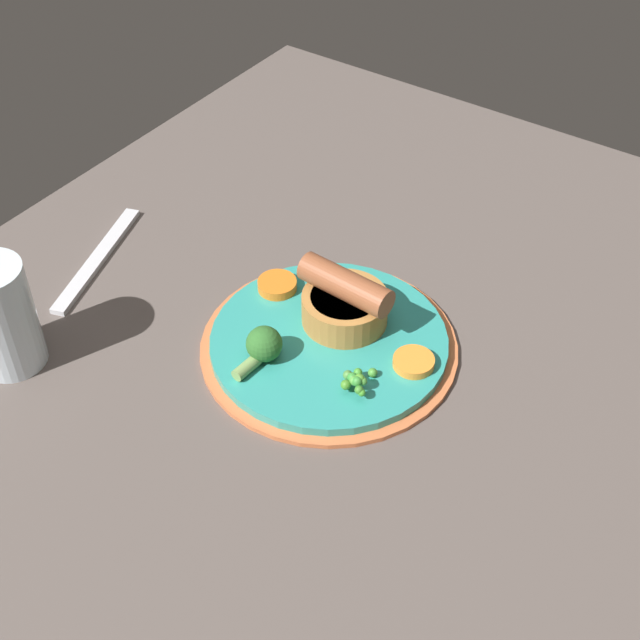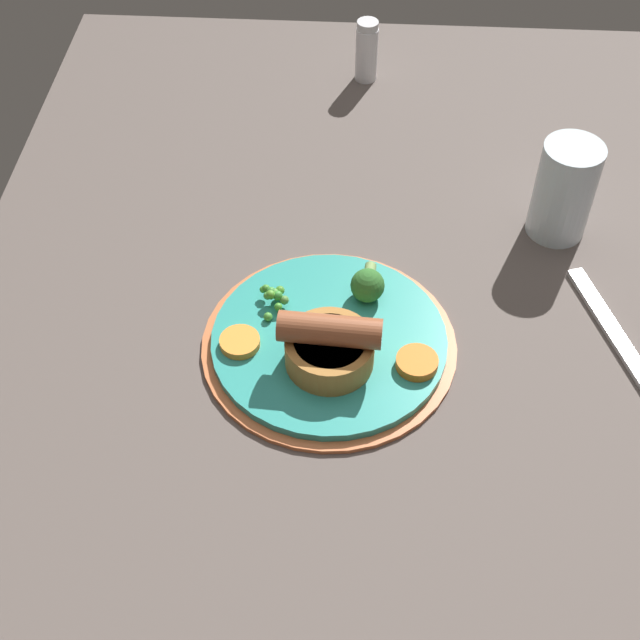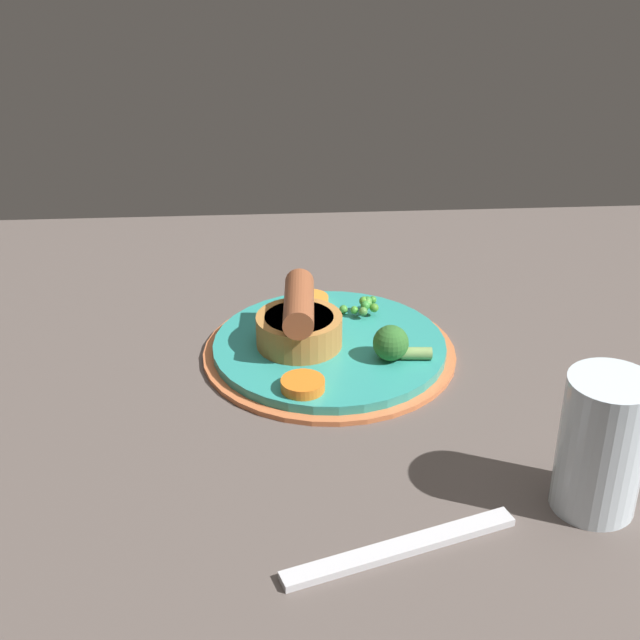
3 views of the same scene
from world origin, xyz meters
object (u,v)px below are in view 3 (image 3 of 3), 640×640
(sausage_pudding, at_px, (299,323))
(broccoli_floret_near, at_px, (393,344))
(pea_pile, at_px, (364,305))
(carrot_slice_1, at_px, (310,300))
(carrot_slice_0, at_px, (303,385))
(dinner_plate, at_px, (329,350))
(drinking_glass, at_px, (602,445))
(fork, at_px, (401,548))

(sausage_pudding, relative_size, broccoli_floret_near, 1.70)
(pea_pile, xyz_separation_m, broccoli_floret_near, (-0.02, 0.09, 0.00))
(carrot_slice_1, bearing_deg, sausage_pudding, 80.01)
(carrot_slice_0, relative_size, carrot_slice_1, 1.03)
(dinner_plate, xyz_separation_m, sausage_pudding, (0.03, 0.00, 0.03))
(pea_pile, relative_size, carrot_slice_0, 1.06)
(broccoli_floret_near, bearing_deg, drinking_glass, 125.75)
(broccoli_floret_near, xyz_separation_m, carrot_slice_0, (0.09, 0.05, -0.01))
(sausage_pudding, bearing_deg, carrot_slice_1, -6.78)
(fork, height_order, drinking_glass, drinking_glass)
(sausage_pudding, xyz_separation_m, broccoli_floret_near, (-0.09, 0.03, -0.01))
(dinner_plate, bearing_deg, carrot_slice_1, -80.37)
(broccoli_floret_near, relative_size, fork, 0.31)
(carrot_slice_0, bearing_deg, sausage_pudding, -90.31)
(pea_pile, bearing_deg, carrot_slice_0, 63.52)
(carrot_slice_1, bearing_deg, carrot_slice_0, 84.68)
(pea_pile, relative_size, carrot_slice_1, 1.09)
(dinner_plate, height_order, carrot_slice_1, carrot_slice_1)
(drinking_glass, bearing_deg, pea_pile, -64.24)
(dinner_plate, height_order, drinking_glass, drinking_glass)
(fork, bearing_deg, carrot_slice_0, -91.35)
(sausage_pudding, xyz_separation_m, carrot_slice_1, (-0.02, -0.09, -0.02))
(sausage_pudding, height_order, broccoli_floret_near, sausage_pudding)
(carrot_slice_0, height_order, carrot_slice_1, carrot_slice_0)
(carrot_slice_0, height_order, drinking_glass, drinking_glass)
(broccoli_floret_near, bearing_deg, fork, 87.80)
(pea_pile, relative_size, broccoli_floret_near, 0.74)
(sausage_pudding, xyz_separation_m, fork, (-0.06, 0.28, -0.03))
(sausage_pudding, relative_size, drinking_glass, 0.86)
(pea_pile, height_order, drinking_glass, drinking_glass)
(pea_pile, bearing_deg, dinner_plate, 54.97)
(drinking_glass, bearing_deg, carrot_slice_0, -36.02)
(sausage_pudding, height_order, carrot_slice_1, sausage_pudding)
(sausage_pudding, bearing_deg, carrot_slice_0, -177.11)
(drinking_glass, bearing_deg, fork, 15.27)
(broccoli_floret_near, relative_size, carrot_slice_0, 1.42)
(carrot_slice_1, relative_size, drinking_glass, 0.35)
(carrot_slice_1, height_order, drinking_glass, drinking_glass)
(pea_pile, bearing_deg, broccoli_floret_near, 100.69)
(carrot_slice_1, bearing_deg, drinking_glass, 121.39)
(sausage_pudding, bearing_deg, broccoli_floret_near, -107.73)
(dinner_plate, relative_size, sausage_pudding, 2.58)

